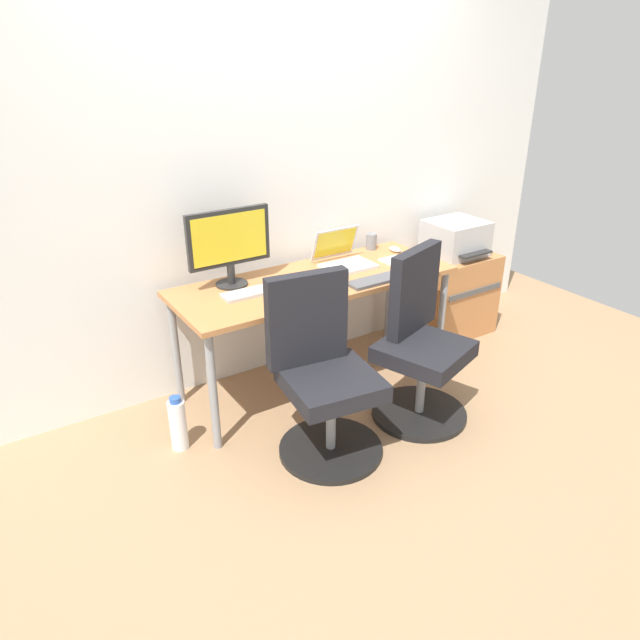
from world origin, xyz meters
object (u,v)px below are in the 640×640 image
object	(u,v)px
office_chair_right	(419,345)
open_laptop	(343,256)
office_chair_left	(323,377)
desktop_monitor	(229,242)
printer	(456,238)
water_bottle_on_floor	(178,424)
coffee_mug	(317,289)
side_cabinet	(450,293)

from	to	relation	value
office_chair_right	open_laptop	world-z (taller)	office_chair_right
office_chair_left	desktop_monitor	bearing A→B (deg)	100.45
printer	desktop_monitor	world-z (taller)	desktop_monitor
printer	water_bottle_on_floor	distance (m)	2.28
water_bottle_on_floor	desktop_monitor	world-z (taller)	desktop_monitor
office_chair_right	desktop_monitor	distance (m)	1.19
office_chair_left	office_chair_right	xyz separation A→B (m)	(0.64, -0.00, 0.00)
printer	coffee_mug	distance (m)	1.42
office_chair_right	open_laptop	bearing A→B (deg)	95.01
printer	water_bottle_on_floor	xyz separation A→B (m)	(-2.19, -0.28, -0.56)
printer	open_laptop	world-z (taller)	open_laptop
office_chair_right	desktop_monitor	bearing A→B (deg)	136.55
office_chair_right	desktop_monitor	size ratio (longest dim) A/B	1.96
side_cabinet	desktop_monitor	world-z (taller)	desktop_monitor
office_chair_right	coffee_mug	distance (m)	0.65
side_cabinet	printer	xyz separation A→B (m)	(0.00, -0.00, 0.41)
office_chair_right	open_laptop	xyz separation A→B (m)	(-0.06, 0.67, 0.33)
office_chair_left	desktop_monitor	xyz separation A→B (m)	(-0.13, 0.73, 0.53)
coffee_mug	desktop_monitor	bearing A→B (deg)	127.47
desktop_monitor	open_laptop	bearing A→B (deg)	-5.17
side_cabinet	open_laptop	bearing A→B (deg)	-179.14
office_chair_left	side_cabinet	xyz separation A→B (m)	(1.55, 0.68, -0.13)
side_cabinet	water_bottle_on_floor	xyz separation A→B (m)	(-2.19, -0.28, -0.15)
open_laptop	office_chair_right	bearing A→B (deg)	-84.99
side_cabinet	coffee_mug	bearing A→B (deg)	-165.57
water_bottle_on_floor	open_laptop	world-z (taller)	open_laptop
side_cabinet	water_bottle_on_floor	bearing A→B (deg)	-172.72
desktop_monitor	office_chair_left	bearing A→B (deg)	-79.55
side_cabinet	coffee_mug	world-z (taller)	coffee_mug
printer	open_laptop	bearing A→B (deg)	-179.19
side_cabinet	desktop_monitor	xyz separation A→B (m)	(-1.69, 0.05, 0.66)
office_chair_left	printer	bearing A→B (deg)	23.60
office_chair_right	coffee_mug	world-z (taller)	office_chair_right
side_cabinet	open_laptop	distance (m)	1.08
water_bottle_on_floor	coffee_mug	xyz separation A→B (m)	(0.81, -0.07, 0.60)
printer	open_laptop	size ratio (longest dim) A/B	1.29
office_chair_right	water_bottle_on_floor	xyz separation A→B (m)	(-1.27, 0.40, -0.28)
desktop_monitor	office_chair_right	bearing A→B (deg)	-43.45
office_chair_right	water_bottle_on_floor	distance (m)	1.36
office_chair_right	water_bottle_on_floor	bearing A→B (deg)	162.47
side_cabinet	open_laptop	xyz separation A→B (m)	(-0.97, -0.01, 0.46)
office_chair_right	coffee_mug	size ratio (longest dim) A/B	10.22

